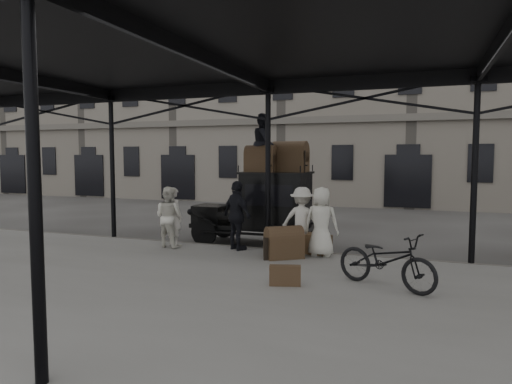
# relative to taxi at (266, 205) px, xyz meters

# --- Properties ---
(ground) EXTENTS (120.00, 120.00, 0.00)m
(ground) POSITION_rel_taxi_xyz_m (0.43, -3.11, -1.20)
(ground) COLOR #383533
(ground) RESTS_ON ground
(platform) EXTENTS (28.00, 8.00, 0.15)m
(platform) POSITION_rel_taxi_xyz_m (0.43, -5.11, -1.13)
(platform) COLOR slate
(platform) RESTS_ON ground
(canopy) EXTENTS (22.50, 9.00, 4.74)m
(canopy) POSITION_rel_taxi_xyz_m (0.43, -4.83, 3.39)
(canopy) COLOR black
(canopy) RESTS_ON ground
(building_frontage) EXTENTS (64.00, 8.00, 14.00)m
(building_frontage) POSITION_rel_taxi_xyz_m (0.43, 14.89, 5.80)
(building_frontage) COLOR slate
(building_frontage) RESTS_ON ground
(taxi) EXTENTS (3.65, 1.55, 2.18)m
(taxi) POSITION_rel_taxi_xyz_m (0.00, 0.00, 0.00)
(taxi) COLOR black
(taxi) RESTS_ON ground
(porter_left) EXTENTS (0.70, 0.59, 1.62)m
(porter_left) POSITION_rel_taxi_xyz_m (-2.12, -1.67, -0.24)
(porter_left) COLOR beige
(porter_left) RESTS_ON platform
(porter_midleft) EXTENTS (0.90, 0.75, 1.66)m
(porter_midleft) POSITION_rel_taxi_xyz_m (-2.17, -1.87, -0.22)
(porter_midleft) COLOR silver
(porter_midleft) RESTS_ON platform
(porter_centre) EXTENTS (0.86, 0.57, 1.73)m
(porter_centre) POSITION_rel_taxi_xyz_m (1.99, -1.58, -0.19)
(porter_centre) COLOR beige
(porter_centre) RESTS_ON platform
(porter_official) EXTENTS (1.15, 0.94, 1.83)m
(porter_official) POSITION_rel_taxi_xyz_m (-0.27, -1.58, -0.14)
(porter_official) COLOR black
(porter_official) RESTS_ON platform
(porter_right) EXTENTS (1.10, 0.64, 1.69)m
(porter_right) POSITION_rel_taxi_xyz_m (1.43, -1.31, -0.21)
(porter_right) COLOR silver
(porter_right) RESTS_ON platform
(bicycle) EXTENTS (2.13, 1.50, 1.06)m
(bicycle) POSITION_rel_taxi_xyz_m (3.71, -3.84, -0.52)
(bicycle) COLOR black
(bicycle) RESTS_ON platform
(porter_roof) EXTENTS (0.73, 0.89, 1.68)m
(porter_roof) POSITION_rel_taxi_xyz_m (-0.03, -0.10, 1.82)
(porter_roof) COLOR black
(porter_roof) RESTS_ON taxi
(steamer_trunk_roof_near) EXTENTS (0.89, 0.57, 0.63)m
(steamer_trunk_roof_near) POSITION_rel_taxi_xyz_m (-0.08, -0.25, 1.29)
(steamer_trunk_roof_near) COLOR #4C3A23
(steamer_trunk_roof_near) RESTS_ON taxi
(steamer_trunk_roof_far) EXTENTS (1.04, 0.68, 0.74)m
(steamer_trunk_roof_far) POSITION_rel_taxi_xyz_m (0.67, 0.20, 1.34)
(steamer_trunk_roof_far) COLOR #4C3A23
(steamer_trunk_roof_far) RESTS_ON taxi
(steamer_trunk_platform) EXTENTS (1.04, 0.96, 0.65)m
(steamer_trunk_platform) POSITION_rel_taxi_xyz_m (1.17, -2.07, -0.73)
(steamer_trunk_platform) COLOR #4C3A23
(steamer_trunk_platform) RESTS_ON platform
(wicker_hamper) EXTENTS (0.70, 0.60, 0.50)m
(wicker_hamper) POSITION_rel_taxi_xyz_m (1.70, -1.31, -0.80)
(wicker_hamper) COLOR brown
(wicker_hamper) RESTS_ON platform
(suitcase_upright) EXTENTS (0.17, 0.61, 0.45)m
(suitcase_upright) POSITION_rel_taxi_xyz_m (2.09, -1.31, -0.83)
(suitcase_upright) COLOR #4C3A23
(suitcase_upright) RESTS_ON platform
(suitcase_flat) EXTENTS (0.62, 0.31, 0.40)m
(suitcase_flat) POSITION_rel_taxi_xyz_m (1.88, -4.38, -0.85)
(suitcase_flat) COLOR #4C3A23
(suitcase_flat) RESTS_ON platform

